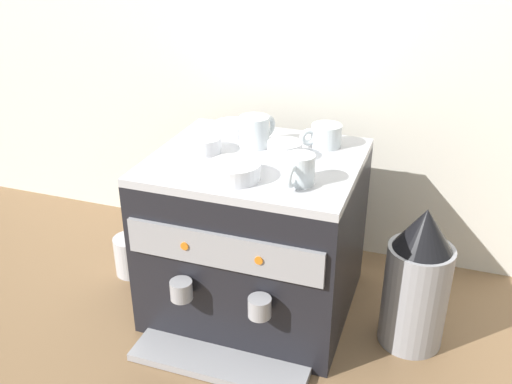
# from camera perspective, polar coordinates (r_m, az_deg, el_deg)

# --- Properties ---
(ground_plane) EXTENTS (4.00, 4.00, 0.00)m
(ground_plane) POSITION_cam_1_polar(r_m,az_deg,el_deg) (1.72, 0.00, -10.82)
(ground_plane) COLOR brown
(tiled_backsplash_wall) EXTENTS (2.80, 0.03, 1.08)m
(tiled_backsplash_wall) POSITION_cam_1_polar(r_m,az_deg,el_deg) (1.82, 4.22, 10.45)
(tiled_backsplash_wall) COLOR silver
(tiled_backsplash_wall) RESTS_ON ground_plane
(espresso_machine) EXTENTS (0.54, 0.58, 0.46)m
(espresso_machine) POSITION_cam_1_polar(r_m,az_deg,el_deg) (1.59, -0.05, -4.32)
(espresso_machine) COLOR black
(espresso_machine) RESTS_ON ground_plane
(ceramic_cup_0) EXTENTS (0.08, 0.12, 0.08)m
(ceramic_cup_0) POSITION_cam_1_polar(r_m,az_deg,el_deg) (1.55, -0.06, 6.11)
(ceramic_cup_0) COLOR silver
(ceramic_cup_0) RESTS_ON espresso_machine
(ceramic_cup_1) EXTENTS (0.11, 0.09, 0.06)m
(ceramic_cup_1) POSITION_cam_1_polar(r_m,az_deg,el_deg) (1.56, 6.90, 5.61)
(ceramic_cup_1) COLOR silver
(ceramic_cup_1) RESTS_ON espresso_machine
(ceramic_cup_2) EXTENTS (0.07, 0.11, 0.07)m
(ceramic_cup_2) POSITION_cam_1_polar(r_m,az_deg,el_deg) (1.33, 4.31, 2.23)
(ceramic_cup_2) COLOR silver
(ceramic_cup_2) RESTS_ON espresso_machine
(ceramic_bowl_0) EXTENTS (0.09, 0.09, 0.04)m
(ceramic_bowl_0) POSITION_cam_1_polar(r_m,az_deg,el_deg) (1.47, 2.87, 4.13)
(ceramic_bowl_0) COLOR white
(ceramic_bowl_0) RESTS_ON espresso_machine
(ceramic_bowl_1) EXTENTS (0.09, 0.09, 0.04)m
(ceramic_bowl_1) POSITION_cam_1_polar(r_m,az_deg,el_deg) (1.52, -5.22, 4.71)
(ceramic_bowl_1) COLOR white
(ceramic_bowl_1) RESTS_ON espresso_machine
(ceramic_bowl_2) EXTENTS (0.11, 0.11, 0.03)m
(ceramic_bowl_2) POSITION_cam_1_polar(r_m,az_deg,el_deg) (1.65, -2.30, 6.40)
(ceramic_bowl_2) COLOR white
(ceramic_bowl_2) RESTS_ON espresso_machine
(ceramic_bowl_3) EXTENTS (0.12, 0.12, 0.04)m
(ceramic_bowl_3) POSITION_cam_1_polar(r_m,az_deg,el_deg) (1.36, -2.15, 2.09)
(ceramic_bowl_3) COLOR white
(ceramic_bowl_3) RESTS_ON espresso_machine
(coffee_grinder) EXTENTS (0.17, 0.17, 0.40)m
(coffee_grinder) POSITION_cam_1_polar(r_m,az_deg,el_deg) (1.53, 15.79, -8.55)
(coffee_grinder) COLOR #939399
(coffee_grinder) RESTS_ON ground_plane
(milk_pitcher) EXTENTS (0.11, 0.11, 0.12)m
(milk_pitcher) POSITION_cam_1_polar(r_m,az_deg,el_deg) (1.85, -12.32, -6.19)
(milk_pitcher) COLOR #B7B7BC
(milk_pitcher) RESTS_ON ground_plane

